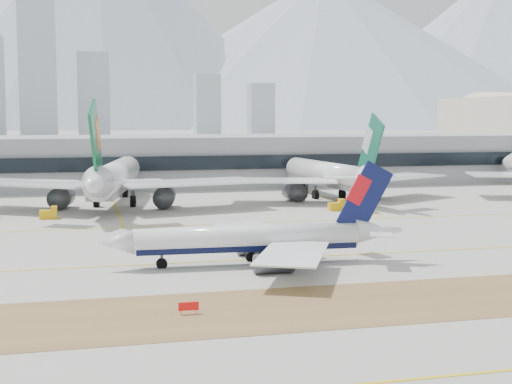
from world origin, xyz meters
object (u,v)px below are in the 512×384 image
object	(u,v)px
taxiing_airliner	(259,239)
terminal	(193,160)
widebody_cathay	(331,176)
widebody_eva	(114,179)

from	to	relation	value
taxiing_airliner	terminal	xyz separation A→B (m)	(9.21, 123.31, 3.92)
taxiing_airliner	terminal	bearing A→B (deg)	-91.92
widebody_cathay	taxiing_airliner	bearing A→B (deg)	148.56
widebody_cathay	terminal	bearing A→B (deg)	24.96
widebody_eva	terminal	size ratio (longest dim) A/B	0.24
widebody_eva	terminal	distance (m)	59.80
widebody_eva	widebody_cathay	xyz separation A→B (m)	(54.69, 4.63, -0.72)
widebody_cathay	widebody_eva	bearing A→B (deg)	89.97
terminal	widebody_eva	bearing A→B (deg)	-116.50
widebody_eva	widebody_cathay	bearing A→B (deg)	-75.10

